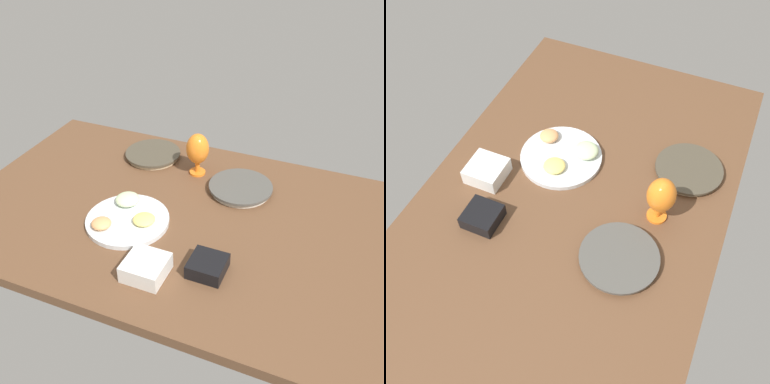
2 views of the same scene
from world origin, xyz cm
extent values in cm
cube|color=brown|center=(0.00, 0.00, -2.00)|extent=(160.00, 104.00, 4.00)
cylinder|color=beige|center=(-23.98, 33.58, 0.81)|extent=(22.59, 22.59, 1.62)
cylinder|color=#494233|center=(-23.98, 33.58, 2.10)|extent=(24.55, 24.55, 0.97)
cylinder|color=silver|center=(20.39, 22.89, 0.85)|extent=(23.50, 23.50, 1.71)
cylinder|color=#4E4C47|center=(20.39, 22.89, 2.22)|extent=(25.55, 25.55, 1.02)
cylinder|color=silver|center=(-11.75, -11.90, 0.90)|extent=(30.50, 30.50, 1.80)
ellipsoid|color=#F9E072|center=(-5.14, -11.49, 3.07)|extent=(8.08, 8.08, 2.53)
ellipsoid|color=beige|center=(-16.12, -3.62, 3.62)|extent=(9.17, 9.17, 3.64)
ellipsoid|color=#F2A566|center=(-17.84, -19.61, 3.38)|extent=(7.12, 7.12, 3.16)
cylinder|color=orange|center=(-0.57, 28.76, 0.50)|extent=(6.81, 6.81, 1.00)
cylinder|color=orange|center=(-0.57, 28.76, 3.15)|extent=(2.00, 2.00, 4.30)
ellipsoid|color=orange|center=(-0.57, 28.76, 11.90)|extent=(9.55, 9.55, 13.20)
cube|color=black|center=(24.07, -24.26, 2.45)|extent=(11.47, 11.47, 4.91)
cube|color=tan|center=(24.07, -24.26, 4.02)|extent=(9.40, 9.40, 1.57)
cube|color=white|center=(6.53, -32.77, 2.97)|extent=(12.99, 12.99, 5.94)
cube|color=#F9E072|center=(6.53, -32.77, 4.87)|extent=(10.65, 10.65, 1.90)
camera|label=1|loc=(58.64, -121.29, 103.59)|focal=42.01mm
camera|label=2|loc=(89.57, 38.63, 125.96)|focal=42.10mm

